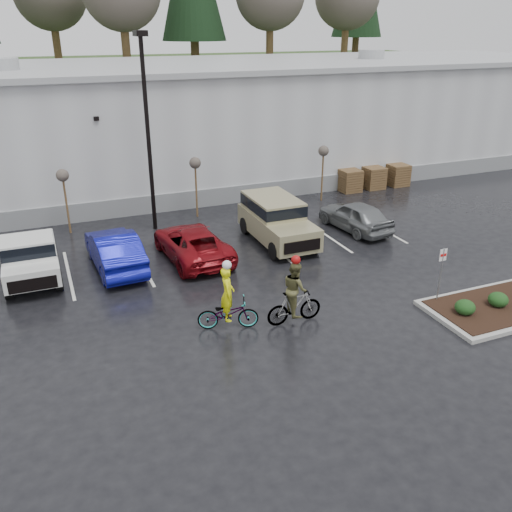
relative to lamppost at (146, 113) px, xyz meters
name	(u,v)px	position (x,y,z in m)	size (l,w,h in m)	color
ground	(350,326)	(4.00, -12.00, -5.69)	(120.00, 120.00, 0.00)	black
warehouse	(178,120)	(4.00, 9.99, -2.04)	(60.50, 15.50, 7.20)	#ADAFB2
wooded_ridge	(120,92)	(4.00, 33.00, -2.69)	(80.00, 25.00, 6.00)	#253F1A
lamppost	(146,113)	(0.00, 0.00, 0.00)	(0.50, 1.00, 9.22)	black
sapling_west	(63,179)	(-4.00, 1.00, -2.96)	(0.60, 0.60, 3.20)	#462F1C
sapling_mid	(195,166)	(2.50, 1.00, -2.96)	(0.60, 0.60, 3.20)	#462F1C
sapling_east	(323,154)	(10.00, 1.00, -2.96)	(0.60, 0.60, 3.20)	#462F1C
pallet_stack_a	(350,180)	(12.50, 2.00, -5.01)	(1.20, 1.20, 1.35)	#462F1C
pallet_stack_b	(373,178)	(14.20, 2.00, -5.01)	(1.20, 1.20, 1.35)	#462F1C
pallet_stack_c	(398,175)	(16.00, 2.00, -5.01)	(1.20, 1.20, 1.35)	#462F1C
shrub_a	(465,307)	(8.00, -13.00, -5.27)	(0.70, 0.70, 0.52)	black
shrub_b	(498,300)	(9.50, -13.00, -5.27)	(0.70, 0.70, 0.52)	black
fire_lane_sign	(441,269)	(7.80, -11.80, -4.28)	(0.30, 0.05, 2.20)	gray
pickup_white	(30,253)	(-5.83, -3.53, -4.71)	(2.10, 5.20, 1.96)	silver
car_blue	(115,250)	(-2.58, -4.08, -4.88)	(1.71, 4.91, 1.62)	#0C0F8A
car_red	(192,243)	(0.70, -4.32, -4.97)	(2.37, 5.14, 1.43)	maroon
suv_tan	(278,222)	(4.91, -4.04, -4.66)	(2.20, 5.10, 2.06)	gray
car_grey	(355,216)	(9.17, -3.95, -4.95)	(1.75, 4.34, 1.48)	slate
cyclist_hivis	(228,308)	(0.14, -10.50, -4.92)	(2.17, 1.29, 2.49)	#3F3F44
cyclist_olive	(295,299)	(2.36, -11.02, -4.78)	(1.93, 0.93, 2.51)	#3F3F44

